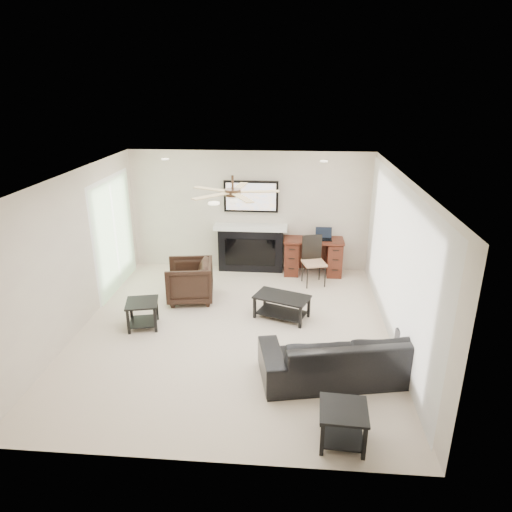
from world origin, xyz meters
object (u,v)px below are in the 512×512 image
Objects in this scene: desk at (313,257)px; coffee_table at (282,307)px; sofa at (345,355)px; armchair at (190,281)px; fireplace_unit at (251,227)px.

coffee_table is at bearing -106.41° from desk.
armchair reaches higher than sofa.
armchair is (-2.60, 2.15, 0.04)m from sofa.
desk reaches higher than armchair.
fireplace_unit is at bearing 176.40° from desk.
coffee_table is 0.47× the size of fireplace_unit.
armchair is 1.80m from coffee_table.
sofa is at bearing 41.61° from armchair.
coffee_table is 2.32m from fireplace_unit.
fireplace_unit is (0.98, 1.52, 0.58)m from armchair.
fireplace_unit is (-1.62, 3.67, 0.62)m from sofa.
coffee_table is at bearing 63.27° from armchair.
sofa is at bearing -66.16° from fireplace_unit.
desk is at bearing -3.60° from fireplace_unit.
desk is at bearing 113.39° from armchair.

